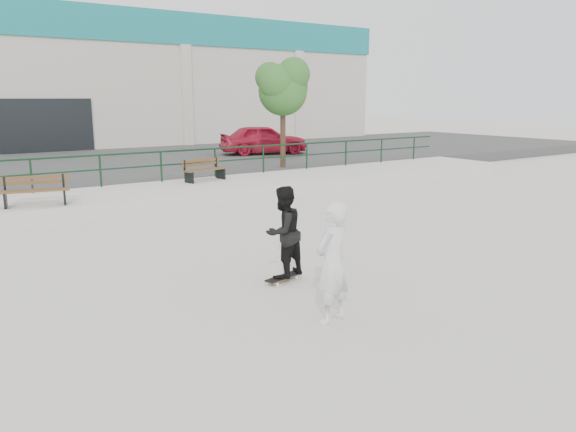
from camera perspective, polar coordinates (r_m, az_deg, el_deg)
ground at (r=9.69m, az=6.51°, el=-7.74°), size 120.00×120.00×0.00m
ledge at (r=17.69m, az=-14.07°, el=1.82°), size 30.00×3.00×0.50m
parking_strip at (r=25.75m, az=-20.80°, el=4.49°), size 60.00×14.00×0.50m
railing at (r=18.76m, az=-15.63°, el=5.37°), size 28.00×0.06×1.03m
commercial_building at (r=39.33m, az=-26.38°, el=12.68°), size 44.20×16.33×8.00m
bench_left at (r=15.93m, az=-24.32°, el=2.34°), size 1.75×0.82×0.78m
bench_right at (r=19.10m, az=-8.52°, el=4.65°), size 1.67×0.78×0.74m
tree at (r=22.57m, az=-0.49°, el=13.11°), size 2.41×2.14×4.28m
red_car at (r=27.99m, az=-2.52°, el=7.80°), size 4.57×2.88×1.45m
skateboard at (r=10.18m, az=-0.48°, el=-6.25°), size 0.81×0.38×0.09m
standing_skater at (r=9.95m, az=-0.49°, el=-1.63°), size 0.93×0.80×1.64m
seated_skater at (r=8.20m, az=4.54°, el=-4.75°), size 0.75×0.59×1.81m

